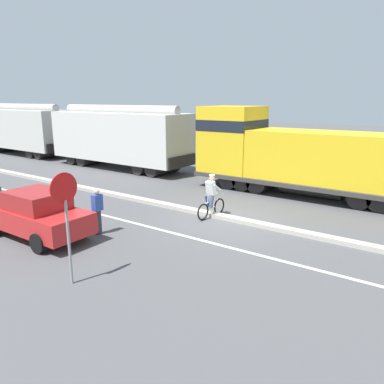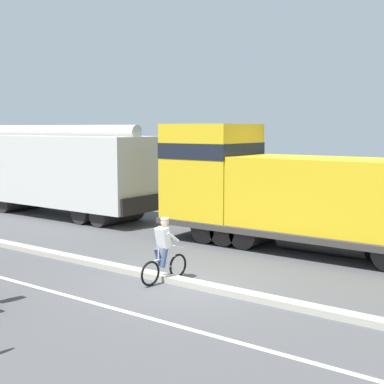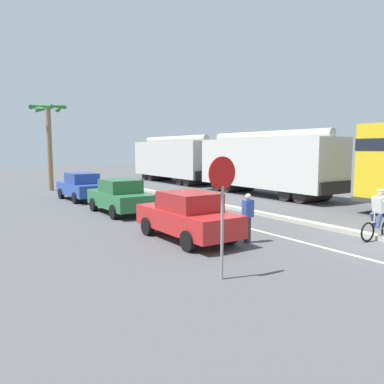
{
  "view_description": "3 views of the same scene",
  "coord_description": "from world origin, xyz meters",
  "px_view_note": "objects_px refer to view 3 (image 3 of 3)",
  "views": [
    {
      "loc": [
        -12.1,
        -7.07,
        4.58
      ],
      "look_at": [
        -0.12,
        1.44,
        0.9
      ],
      "focal_mm": 35.0,
      "sensor_mm": 36.0,
      "label": 1
    },
    {
      "loc": [
        -10.79,
        -8.18,
        4.07
      ],
      "look_at": [
        2.62,
        1.59,
        2.06
      ],
      "focal_mm": 50.0,
      "sensor_mm": 36.0,
      "label": 2
    },
    {
      "loc": [
        -12.09,
        -6.22,
        3.05
      ],
      "look_at": [
        -3.5,
        6.62,
        1.26
      ],
      "focal_mm": 35.0,
      "sensor_mm": 36.0,
      "label": 3
    }
  ],
  "objects_px": {
    "hopper_car_middle": "(174,160)",
    "palm_tree_near": "(48,127)",
    "parked_car_blue": "(81,186)",
    "parked_car_green": "(119,196)",
    "cyclist": "(378,216)",
    "stop_sign": "(222,194)",
    "parked_car_red": "(187,216)",
    "pedestrian_by_cars": "(248,217)",
    "hopper_car_lead": "(266,164)"
  },
  "relations": [
    {
      "from": "hopper_car_middle",
      "to": "parked_car_red",
      "type": "distance_m",
      "value": 21.76
    },
    {
      "from": "parked_car_green",
      "to": "palm_tree_near",
      "type": "distance_m",
      "value": 12.6
    },
    {
      "from": "hopper_car_lead",
      "to": "parked_car_blue",
      "type": "relative_size",
      "value": 2.49
    },
    {
      "from": "stop_sign",
      "to": "cyclist",
      "type": "bearing_deg",
      "value": 0.52
    },
    {
      "from": "parked_car_green",
      "to": "stop_sign",
      "type": "bearing_deg",
      "value": -99.18
    },
    {
      "from": "parked_car_red",
      "to": "hopper_car_middle",
      "type": "bearing_deg",
      "value": 60.04
    },
    {
      "from": "parked_car_blue",
      "to": "hopper_car_middle",
      "type": "bearing_deg",
      "value": 33.44
    },
    {
      "from": "parked_car_blue",
      "to": "stop_sign",
      "type": "distance_m",
      "value": 15.52
    },
    {
      "from": "stop_sign",
      "to": "pedestrian_by_cars",
      "type": "relative_size",
      "value": 1.78
    },
    {
      "from": "hopper_car_lead",
      "to": "parked_car_green",
      "type": "bearing_deg",
      "value": -174.01
    },
    {
      "from": "parked_car_red",
      "to": "parked_car_green",
      "type": "xyz_separation_m",
      "value": [
        0.14,
        6.1,
        0.0
      ]
    },
    {
      "from": "parked_car_green",
      "to": "cyclist",
      "type": "distance_m",
      "value": 10.99
    },
    {
      "from": "pedestrian_by_cars",
      "to": "parked_car_blue",
      "type": "bearing_deg",
      "value": 95.69
    },
    {
      "from": "hopper_car_lead",
      "to": "parked_car_red",
      "type": "relative_size",
      "value": 2.51
    },
    {
      "from": "hopper_car_lead",
      "to": "stop_sign",
      "type": "height_order",
      "value": "hopper_car_lead"
    },
    {
      "from": "hopper_car_middle",
      "to": "palm_tree_near",
      "type": "relative_size",
      "value": 1.67
    },
    {
      "from": "parked_car_blue",
      "to": "palm_tree_near",
      "type": "height_order",
      "value": "palm_tree_near"
    },
    {
      "from": "parked_car_red",
      "to": "pedestrian_by_cars",
      "type": "xyz_separation_m",
      "value": [
        1.39,
        -1.47,
        0.03
      ]
    },
    {
      "from": "parked_car_red",
      "to": "parked_car_blue",
      "type": "distance_m",
      "value": 11.71
    },
    {
      "from": "hopper_car_lead",
      "to": "pedestrian_by_cars",
      "type": "bearing_deg",
      "value": -137.41
    },
    {
      "from": "stop_sign",
      "to": "pedestrian_by_cars",
      "type": "xyz_separation_m",
      "value": [
        2.83,
        2.22,
        -1.18
      ]
    },
    {
      "from": "hopper_car_middle",
      "to": "parked_car_blue",
      "type": "distance_m",
      "value": 12.97
    },
    {
      "from": "hopper_car_lead",
      "to": "pedestrian_by_cars",
      "type": "height_order",
      "value": "hopper_car_lead"
    },
    {
      "from": "hopper_car_middle",
      "to": "pedestrian_by_cars",
      "type": "xyz_separation_m",
      "value": [
        -9.45,
        -20.29,
        -1.23
      ]
    },
    {
      "from": "parked_car_green",
      "to": "parked_car_blue",
      "type": "height_order",
      "value": "same"
    },
    {
      "from": "parked_car_green",
      "to": "parked_car_blue",
      "type": "distance_m",
      "value": 5.61
    },
    {
      "from": "parked_car_red",
      "to": "pedestrian_by_cars",
      "type": "bearing_deg",
      "value": -46.45
    },
    {
      "from": "parked_car_blue",
      "to": "pedestrian_by_cars",
      "type": "relative_size",
      "value": 2.63
    },
    {
      "from": "stop_sign",
      "to": "parked_car_green",
      "type": "bearing_deg",
      "value": 80.82
    },
    {
      "from": "parked_car_red",
      "to": "cyclist",
      "type": "xyz_separation_m",
      "value": [
        5.25,
        -3.63,
        0.0
      ]
    },
    {
      "from": "parked_car_blue",
      "to": "pedestrian_by_cars",
      "type": "bearing_deg",
      "value": -84.31
    },
    {
      "from": "parked_car_red",
      "to": "stop_sign",
      "type": "bearing_deg",
      "value": -111.31
    },
    {
      "from": "stop_sign",
      "to": "pedestrian_by_cars",
      "type": "height_order",
      "value": "stop_sign"
    },
    {
      "from": "parked_car_red",
      "to": "parked_car_blue",
      "type": "xyz_separation_m",
      "value": [
        0.08,
        11.71,
        0.0
      ]
    },
    {
      "from": "stop_sign",
      "to": "hopper_car_lead",
      "type": "bearing_deg",
      "value": 41.61
    },
    {
      "from": "parked_car_blue",
      "to": "pedestrian_by_cars",
      "type": "distance_m",
      "value": 13.24
    },
    {
      "from": "hopper_car_middle",
      "to": "palm_tree_near",
      "type": "height_order",
      "value": "palm_tree_near"
    },
    {
      "from": "hopper_car_middle",
      "to": "cyclist",
      "type": "bearing_deg",
      "value": -103.99
    },
    {
      "from": "parked_car_green",
      "to": "palm_tree_near",
      "type": "bearing_deg",
      "value": 91.52
    },
    {
      "from": "hopper_car_lead",
      "to": "parked_car_blue",
      "type": "xyz_separation_m",
      "value": [
        -10.77,
        4.49,
        -1.26
      ]
    },
    {
      "from": "hopper_car_middle",
      "to": "cyclist",
      "type": "distance_m",
      "value": 23.17
    },
    {
      "from": "parked_car_blue",
      "to": "parked_car_red",
      "type": "bearing_deg",
      "value": -90.39
    },
    {
      "from": "parked_car_green",
      "to": "parked_car_red",
      "type": "bearing_deg",
      "value": -91.34
    },
    {
      "from": "hopper_car_middle",
      "to": "hopper_car_lead",
      "type": "bearing_deg",
      "value": -90.0
    },
    {
      "from": "hopper_car_middle",
      "to": "parked_car_green",
      "type": "bearing_deg",
      "value": -130.08
    },
    {
      "from": "palm_tree_near",
      "to": "stop_sign",
      "type": "bearing_deg",
      "value": -93.32
    },
    {
      "from": "cyclist",
      "to": "stop_sign",
      "type": "bearing_deg",
      "value": -179.48
    },
    {
      "from": "parked_car_blue",
      "to": "cyclist",
      "type": "relative_size",
      "value": 2.48
    },
    {
      "from": "hopper_car_middle",
      "to": "pedestrian_by_cars",
      "type": "distance_m",
      "value": 22.42
    },
    {
      "from": "parked_car_blue",
      "to": "palm_tree_near",
      "type": "bearing_deg",
      "value": 92.3
    }
  ]
}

